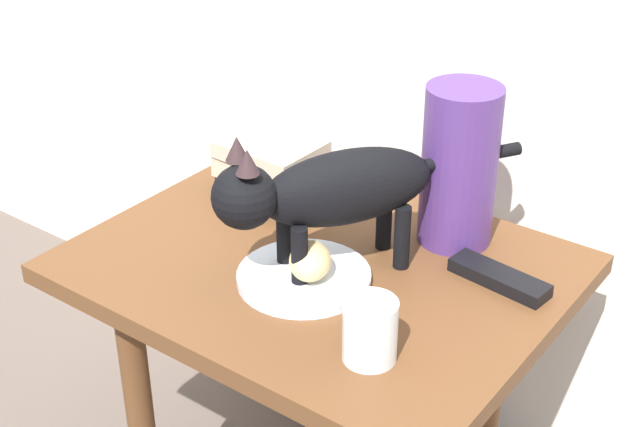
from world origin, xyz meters
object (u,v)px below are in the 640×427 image
cat (328,191)px  candle_jar (370,334)px  bread_roll (310,261)px  green_vase (459,166)px  book_stack (272,167)px  plate (304,277)px  side_table (320,307)px  tv_remote (499,278)px

cat → candle_jar: cat is taller
bread_roll → cat: cat is taller
cat → green_vase: green_vase is taller
bread_roll → green_vase: bearing=66.3°
book_stack → candle_jar: (0.38, -0.28, -0.01)m
plate → green_vase: size_ratio=0.77×
side_table → candle_jar: (0.19, -0.15, 0.12)m
cat → tv_remote: 0.28m
cat → green_vase: bearing=61.7°
book_stack → candle_jar: bearing=-36.0°
bread_roll → green_vase: size_ratio=0.32×
side_table → cat: bearing=-33.4°
cat → candle_jar: size_ratio=4.96×
plate → tv_remote: bearing=34.9°
cat → tv_remote: bearing=28.4°
plate → green_vase: bearing=63.9°
cat → book_stack: 0.27m
plate → cat: (0.01, 0.04, 0.13)m
cat → book_stack: (-0.22, 0.14, -0.08)m
cat → tv_remote: (0.22, 0.12, -0.12)m
bread_roll → book_stack: bearing=139.7°
plate → green_vase: 0.29m
plate → cat: 0.13m
bread_roll → side_table: bearing=114.0°
plate → tv_remote: 0.28m
plate → tv_remote: tv_remote is taller
bread_roll → cat: bearing=90.7°
green_vase → candle_jar: (0.06, -0.33, -0.09)m
side_table → bread_roll: 0.14m
side_table → plate: bearing=-75.9°
book_stack → tv_remote: (0.44, -0.02, -0.04)m
side_table → book_stack: 0.27m
cat → tv_remote: size_ratio=2.81×
green_vase → tv_remote: green_vase is taller
book_stack → tv_remote: book_stack is taller
side_table → cat: 0.22m
side_table → tv_remote: size_ratio=4.68×
bread_roll → cat: 0.10m
side_table → book_stack: size_ratio=4.14×
bread_roll → book_stack: (-0.22, 0.19, 0.01)m
cat → book_stack: cat is taller
bread_roll → cat: size_ratio=0.19×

